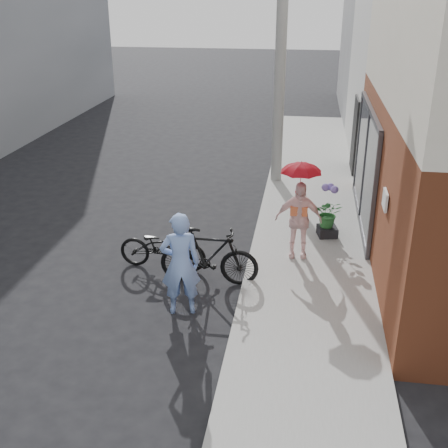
% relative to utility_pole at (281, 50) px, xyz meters
% --- Properties ---
extents(ground, '(80.00, 80.00, 0.00)m').
position_rel_utility_pole_xyz_m(ground, '(-1.10, -6.00, -3.50)').
color(ground, black).
rests_on(ground, ground).
extents(sidewalk, '(2.20, 24.00, 0.12)m').
position_rel_utility_pole_xyz_m(sidewalk, '(1.00, -4.00, -3.44)').
color(sidewalk, '#969691').
rests_on(sidewalk, ground).
extents(curb, '(0.12, 24.00, 0.12)m').
position_rel_utility_pole_xyz_m(curb, '(-0.16, -4.00, -3.44)').
color(curb, '#9E9E99').
rests_on(curb, ground).
extents(utility_pole, '(0.28, 0.28, 7.00)m').
position_rel_utility_pole_xyz_m(utility_pole, '(0.00, 0.00, 0.00)').
color(utility_pole, '#9E9E99').
rests_on(utility_pole, ground).
extents(officer, '(0.73, 0.57, 1.76)m').
position_rel_utility_pole_xyz_m(officer, '(-1.12, -6.69, -2.62)').
color(officer, '#7E9EE0').
rests_on(officer, ground).
extents(bike_left, '(1.72, 0.70, 0.89)m').
position_rel_utility_pole_xyz_m(bike_left, '(-1.81, -5.23, -3.06)').
color(bike_left, black).
rests_on(bike_left, ground).
extents(bike_right, '(1.79, 0.51, 1.07)m').
position_rel_utility_pole_xyz_m(bike_right, '(-0.84, -5.68, -2.96)').
color(bike_right, black).
rests_on(bike_right, ground).
extents(kimono_woman, '(0.90, 0.41, 1.51)m').
position_rel_utility_pole_xyz_m(kimono_woman, '(0.70, -4.56, -2.62)').
color(kimono_woman, '#FFD7D5').
rests_on(kimono_woman, sidewalk).
extents(parasol, '(0.74, 0.74, 0.65)m').
position_rel_utility_pole_xyz_m(parasol, '(0.70, -4.56, -1.54)').
color(parasol, red).
rests_on(parasol, kimono_woman).
extents(planter, '(0.46, 0.46, 0.20)m').
position_rel_utility_pole_xyz_m(planter, '(1.30, -3.53, -3.28)').
color(planter, black).
rests_on(planter, sidewalk).
extents(potted_plant, '(0.55, 0.47, 0.61)m').
position_rel_utility_pole_xyz_m(potted_plant, '(1.30, -3.53, -2.87)').
color(potted_plant, '#28652D').
rests_on(potted_plant, planter).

